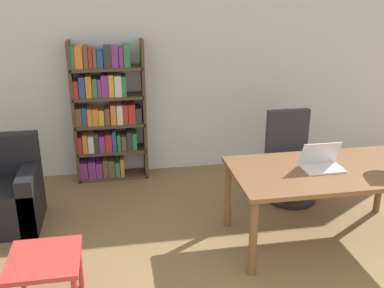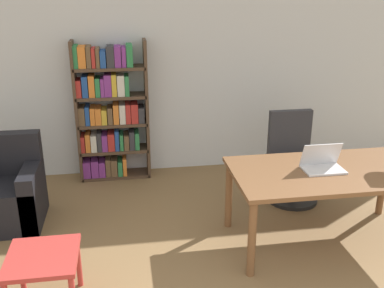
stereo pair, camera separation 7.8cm
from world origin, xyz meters
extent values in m
cube|color=silver|center=(0.00, 4.53, 1.35)|extent=(8.00, 0.06, 2.70)
cube|color=brown|center=(1.06, 2.50, 0.72)|extent=(1.78, 0.94, 0.04)
cylinder|color=brown|center=(0.23, 2.09, 0.35)|extent=(0.07, 0.07, 0.70)
cylinder|color=brown|center=(0.23, 2.91, 0.35)|extent=(0.07, 0.07, 0.70)
cylinder|color=brown|center=(1.89, 2.91, 0.35)|extent=(0.07, 0.07, 0.70)
cube|color=silver|center=(0.99, 2.49, 0.75)|extent=(0.37, 0.24, 0.02)
cube|color=silver|center=(0.99, 2.57, 0.87)|extent=(0.37, 0.09, 0.23)
cube|color=white|center=(0.99, 2.58, 0.87)|extent=(0.33, 0.08, 0.20)
cylinder|color=black|center=(1.08, 3.36, 0.02)|extent=(0.57, 0.57, 0.04)
cylinder|color=#262626|center=(1.08, 3.36, 0.21)|extent=(0.06, 0.06, 0.34)
cube|color=#2D2D33|center=(1.08, 3.36, 0.43)|extent=(0.51, 0.51, 0.10)
cube|color=#2D2D33|center=(1.08, 3.58, 0.74)|extent=(0.49, 0.08, 0.52)
cube|color=#B2332D|center=(-1.41, 1.94, 0.45)|extent=(0.52, 0.54, 0.04)
cylinder|color=#B2332D|center=(-1.64, 2.17, 0.22)|extent=(0.04, 0.04, 0.43)
cylinder|color=#B2332D|center=(-1.19, 2.17, 0.22)|extent=(0.04, 0.04, 0.43)
cube|color=black|center=(-1.99, 3.31, 0.23)|extent=(0.70, 0.68, 0.45)
cube|color=black|center=(-1.99, 3.57, 0.68)|extent=(0.70, 0.16, 0.44)
cube|color=black|center=(-1.72, 3.31, 0.30)|extent=(0.16, 0.68, 0.61)
cube|color=#4C3828|center=(-1.32, 4.34, 0.86)|extent=(0.04, 0.28, 1.71)
cube|color=#4C3828|center=(-0.48, 4.34, 0.86)|extent=(0.04, 0.28, 1.71)
cube|color=#4C3828|center=(-0.90, 4.34, 0.02)|extent=(0.83, 0.28, 0.04)
cube|color=#7F338C|center=(-1.26, 4.34, 0.14)|extent=(0.09, 0.24, 0.21)
cube|color=#7F338C|center=(-1.16, 4.34, 0.14)|extent=(0.09, 0.24, 0.22)
cube|color=#7F338C|center=(-1.07, 4.34, 0.13)|extent=(0.08, 0.24, 0.19)
cube|color=brown|center=(-0.99, 4.34, 0.15)|extent=(0.06, 0.24, 0.23)
cube|color=brown|center=(-0.92, 4.34, 0.14)|extent=(0.08, 0.24, 0.21)
cube|color=#2D7F47|center=(-0.85, 4.34, 0.13)|extent=(0.06, 0.24, 0.19)
cube|color=orange|center=(-0.79, 4.34, 0.15)|extent=(0.05, 0.24, 0.23)
cube|color=#4C3828|center=(-0.90, 4.34, 0.36)|extent=(0.83, 0.28, 0.04)
cube|color=#B72D28|center=(-1.28, 4.34, 0.48)|extent=(0.05, 0.24, 0.20)
cube|color=orange|center=(-1.22, 4.34, 0.49)|extent=(0.06, 0.24, 0.23)
cube|color=silver|center=(-1.15, 4.34, 0.48)|extent=(0.07, 0.24, 0.21)
cube|color=#333338|center=(-1.08, 4.34, 0.50)|extent=(0.05, 0.24, 0.24)
cube|color=#7F338C|center=(-1.02, 4.34, 0.48)|extent=(0.07, 0.24, 0.20)
cube|color=#B72D28|center=(-0.94, 4.34, 0.49)|extent=(0.08, 0.24, 0.22)
cube|color=#234C99|center=(-0.87, 4.34, 0.50)|extent=(0.05, 0.24, 0.25)
cube|color=#2D7F47|center=(-0.81, 4.34, 0.48)|extent=(0.04, 0.24, 0.20)
cube|color=brown|center=(-0.75, 4.34, 0.47)|extent=(0.06, 0.24, 0.19)
cube|color=#333338|center=(-0.68, 4.34, 0.49)|extent=(0.06, 0.24, 0.23)
cube|color=#2D7F47|center=(-0.62, 4.34, 0.48)|extent=(0.05, 0.24, 0.21)
cube|color=#4C3828|center=(-0.90, 4.34, 0.70)|extent=(0.83, 0.28, 0.04)
cube|color=brown|center=(-1.26, 4.34, 0.83)|extent=(0.07, 0.24, 0.22)
cube|color=#234C99|center=(-1.20, 4.34, 0.83)|extent=(0.05, 0.24, 0.22)
cube|color=orange|center=(-1.14, 4.34, 0.83)|extent=(0.05, 0.24, 0.21)
cube|color=orange|center=(-1.07, 4.34, 0.82)|extent=(0.07, 0.24, 0.20)
cube|color=gold|center=(-1.00, 4.34, 0.81)|extent=(0.06, 0.24, 0.18)
cube|color=brown|center=(-0.93, 4.34, 0.82)|extent=(0.06, 0.24, 0.20)
cube|color=orange|center=(-0.86, 4.34, 0.84)|extent=(0.07, 0.24, 0.24)
cube|color=silver|center=(-0.78, 4.34, 0.84)|extent=(0.07, 0.24, 0.23)
cube|color=#B72D28|center=(-0.71, 4.34, 0.84)|extent=(0.06, 0.24, 0.24)
cube|color=#B72D28|center=(-0.64, 4.34, 0.84)|extent=(0.08, 0.24, 0.23)
cube|color=#333338|center=(-0.56, 4.34, 0.82)|extent=(0.07, 0.24, 0.19)
cube|color=#4C3828|center=(-0.90, 4.34, 1.05)|extent=(0.83, 0.28, 0.04)
cube|color=#B72D28|center=(-1.27, 4.34, 1.17)|extent=(0.06, 0.24, 0.20)
cube|color=#234C99|center=(-1.20, 4.34, 1.19)|extent=(0.07, 0.24, 0.25)
cube|color=orange|center=(-1.12, 4.34, 1.19)|extent=(0.07, 0.24, 0.25)
cube|color=#2D7F47|center=(-1.05, 4.34, 1.18)|extent=(0.06, 0.24, 0.22)
cube|color=#7F338C|center=(-1.00, 4.34, 1.17)|extent=(0.04, 0.24, 0.21)
cube|color=#7F338C|center=(-0.93, 4.34, 1.19)|extent=(0.08, 0.24, 0.26)
cube|color=gold|center=(-0.86, 4.34, 1.19)|extent=(0.06, 0.24, 0.26)
cube|color=silver|center=(-0.78, 4.34, 1.19)|extent=(0.08, 0.24, 0.25)
cube|color=#2D7F47|center=(-0.71, 4.34, 1.18)|extent=(0.05, 0.24, 0.24)
cube|color=#4C3828|center=(-0.90, 4.34, 1.39)|extent=(0.83, 0.28, 0.04)
cube|color=#2D7F47|center=(-1.27, 4.34, 1.53)|extent=(0.05, 0.24, 0.25)
cube|color=orange|center=(-1.20, 4.34, 1.53)|extent=(0.09, 0.24, 0.24)
cube|color=brown|center=(-1.13, 4.34, 1.53)|extent=(0.05, 0.24, 0.25)
cube|color=#B72D28|center=(-1.08, 4.34, 1.52)|extent=(0.04, 0.24, 0.22)
cube|color=brown|center=(-1.03, 4.34, 1.52)|extent=(0.04, 0.24, 0.22)
cube|color=#234C99|center=(-0.97, 4.34, 1.50)|extent=(0.06, 0.24, 0.19)
cube|color=#333338|center=(-0.88, 4.34, 1.53)|extent=(0.09, 0.24, 0.24)
cube|color=#7F338C|center=(-0.80, 4.34, 1.53)|extent=(0.07, 0.24, 0.24)
cube|color=#7F338C|center=(-0.73, 4.34, 1.52)|extent=(0.05, 0.24, 0.22)
cube|color=#2D7F47|center=(-0.66, 4.34, 1.54)|extent=(0.07, 0.24, 0.26)
camera|label=1|loc=(-0.84, -0.99, 2.37)|focal=42.00mm
camera|label=2|loc=(-0.76, -1.00, 2.37)|focal=42.00mm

